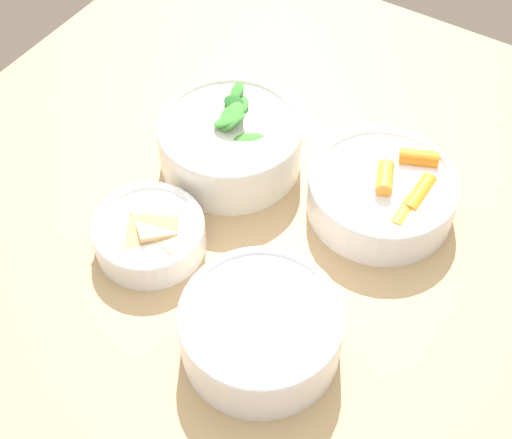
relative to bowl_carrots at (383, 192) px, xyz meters
The scene contains 5 objects.
dining_table 0.24m from the bowl_carrots, 28.82° to the right, with size 1.11×0.96×0.77m.
bowl_carrots is the anchor object (origin of this frame).
bowl_greens 0.20m from the bowl_carrots, 80.99° to the right, with size 0.18×0.18×0.09m.
bowl_beans_hotdog 0.24m from the bowl_carrots, ahead, with size 0.17×0.17×0.07m.
bowl_cookies 0.28m from the bowl_carrots, 46.23° to the right, with size 0.13×0.13×0.05m.
Camera 1 is at (0.38, 0.26, 1.44)m, focal length 50.00 mm.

